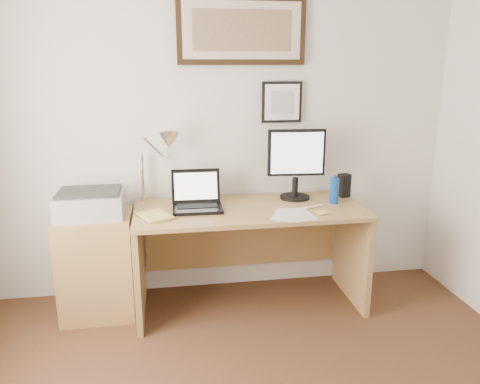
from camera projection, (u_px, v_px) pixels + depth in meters
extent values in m
cube|color=silver|center=(221.00, 130.00, 3.47)|extent=(3.50, 0.02, 2.50)
cube|color=#9D7841|center=(97.00, 266.00, 3.26)|extent=(0.50, 0.40, 0.73)
cylinder|color=#0C429F|center=(334.00, 191.00, 3.36)|extent=(0.06, 0.06, 0.18)
cylinder|color=#0C429F|center=(335.00, 177.00, 3.34)|extent=(0.03, 0.03, 0.02)
cube|color=black|center=(344.00, 185.00, 3.53)|extent=(0.09, 0.09, 0.18)
cube|color=white|center=(297.00, 215.00, 3.13)|extent=(0.22, 0.30, 0.00)
cube|color=white|center=(288.00, 215.00, 3.11)|extent=(0.29, 0.33, 0.00)
cube|color=#D7BC66|center=(322.00, 212.00, 3.15)|extent=(0.10, 0.10, 0.01)
cylinder|color=white|center=(314.00, 207.00, 3.27)|extent=(0.14, 0.06, 0.02)
imported|color=#D6CE65|center=(143.00, 218.00, 3.02)|extent=(0.26, 0.29, 0.02)
cube|color=#9D7841|center=(250.00, 210.00, 3.28)|extent=(1.60, 0.70, 0.03)
cube|color=#9D7841|center=(140.00, 266.00, 3.26)|extent=(0.04, 0.65, 0.72)
cube|color=#9D7841|center=(352.00, 253.00, 3.50)|extent=(0.04, 0.65, 0.72)
cube|color=#9D7841|center=(242.00, 232.00, 3.67)|extent=(1.50, 0.03, 0.55)
cube|color=black|center=(198.00, 209.00, 3.22)|extent=(0.35, 0.25, 0.02)
cube|color=black|center=(197.00, 205.00, 3.24)|extent=(0.28, 0.14, 0.00)
cube|color=black|center=(196.00, 186.00, 3.31)|extent=(0.34, 0.08, 0.23)
cube|color=white|center=(196.00, 186.00, 3.30)|extent=(0.30, 0.06, 0.18)
cylinder|color=black|center=(295.00, 197.00, 3.50)|extent=(0.22, 0.22, 0.02)
cylinder|color=black|center=(295.00, 187.00, 3.48)|extent=(0.04, 0.04, 0.14)
cube|color=black|center=(296.00, 153.00, 3.40)|extent=(0.42, 0.07, 0.34)
cube|color=silver|center=(297.00, 153.00, 3.38)|extent=(0.38, 0.03, 0.30)
cube|color=#A7A7AA|center=(90.00, 205.00, 3.14)|extent=(0.44, 0.34, 0.16)
cube|color=#2E2E2E|center=(89.00, 192.00, 3.12)|extent=(0.40, 0.30, 0.02)
cylinder|color=silver|center=(142.00, 177.00, 3.39)|extent=(0.02, 0.02, 0.36)
cylinder|color=silver|center=(155.00, 148.00, 3.29)|extent=(0.15, 0.23, 0.19)
cone|color=silver|center=(169.00, 141.00, 3.23)|extent=(0.16, 0.18, 0.15)
cube|color=black|center=(242.00, 30.00, 3.28)|extent=(0.92, 0.03, 0.47)
cube|color=beige|center=(242.00, 30.00, 3.27)|extent=(0.84, 0.01, 0.39)
cube|color=brown|center=(242.00, 30.00, 3.26)|extent=(0.70, 0.00, 0.28)
cube|color=black|center=(282.00, 102.00, 3.46)|extent=(0.30, 0.02, 0.30)
cube|color=white|center=(282.00, 102.00, 3.45)|extent=(0.26, 0.00, 0.26)
cube|color=#AEB3B8|center=(282.00, 102.00, 3.45)|extent=(0.17, 0.00, 0.17)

